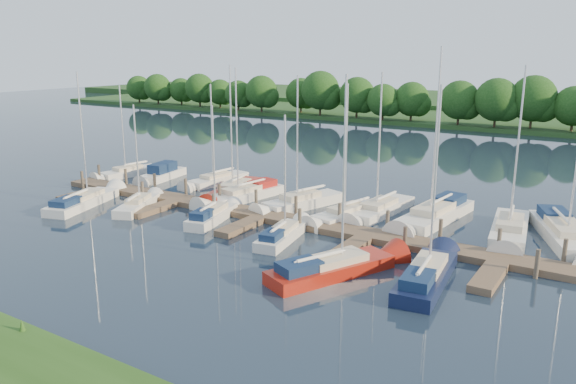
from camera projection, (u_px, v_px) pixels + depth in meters
The scene contains 23 objects.
ground at pixel (189, 252), 33.12m from camera, with size 260.00×260.00×0.00m, color #1A2635.
dock at pixel (260, 218), 39.07m from camera, with size 40.00×6.00×0.40m.
mooring_pilings at pixel (269, 209), 39.89m from camera, with size 38.24×2.84×2.00m.
far_shore at pixel (490, 118), 94.56m from camera, with size 180.00×30.00×0.60m, color #20451A.
distant_hill at pixel (519, 104), 114.96m from camera, with size 220.00×40.00×1.40m, color #2A4A20.
treeline at pixel (463, 101), 83.70m from camera, with size 144.80×9.91×8.22m.
sailboat_n_0 at pixel (128, 173), 52.94m from camera, with size 2.55×6.93×8.79m.
motorboat at pixel (162, 175), 51.54m from camera, with size 2.43×6.05×1.91m.
sailboat_n_2 at pixel (215, 181), 49.83m from camera, with size 2.40×7.21×9.10m.
sailboat_n_3 at pixel (234, 192), 45.99m from camera, with size 3.35×8.64×10.89m.
sailboat_n_4 at pixel (242, 196), 44.48m from camera, with size 3.23×8.49×10.72m.
sailboat_n_5 at pixel (300, 204), 42.34m from camera, with size 3.89×7.96×10.28m.
sailboat_n_6 at pixel (346, 215), 39.56m from camera, with size 3.30×7.78×9.75m.
sailboat_n_7 at pixel (378, 211), 40.56m from camera, with size 2.59×8.36×10.53m.
sailboat_n_8 at pixel (433, 217), 38.95m from camera, with size 3.26×9.76×12.29m.
sailboat_n_9 at pixel (509, 233), 35.78m from camera, with size 3.07×8.82×11.19m.
sailboat_n_10 at pixel (565, 237), 34.85m from camera, with size 5.26×9.56×12.29m.
sailboat_s_0 at pixel (85, 201), 43.05m from camera, with size 3.87×8.27×10.40m.
sailboat_s_1 at pixel (139, 205), 42.08m from camera, with size 3.45×6.15×8.10m.
sailboat_s_2 at pixel (213, 216), 39.10m from camera, with size 2.73×6.45×8.37m.
sailboat_s_3 at pixel (283, 235), 35.20m from camera, with size 2.38×6.38×8.14m.
sailboat_s_4 at pixel (335, 269), 29.76m from camera, with size 4.95×8.35×10.86m.
sailboat_s_5 at pixel (427, 276), 28.79m from camera, with size 2.65×8.20×10.42m.
Camera 1 is at (21.58, -23.30, 11.63)m, focal length 35.00 mm.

